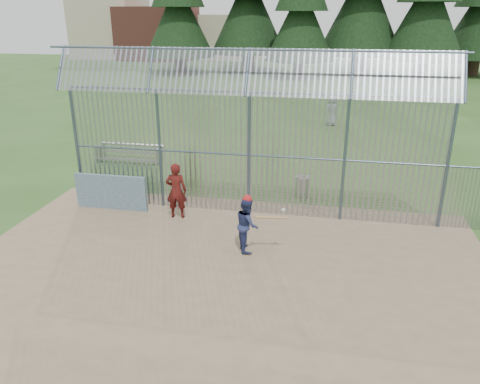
% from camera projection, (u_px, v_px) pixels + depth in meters
% --- Properties ---
extents(ground, '(120.00, 120.00, 0.00)m').
position_uv_depth(ground, '(226.00, 264.00, 12.48)').
color(ground, '#2D511E').
rests_on(ground, ground).
extents(dirt_infield, '(14.00, 10.00, 0.02)m').
position_uv_depth(dirt_infield, '(222.00, 273.00, 12.01)').
color(dirt_infield, '#756047').
rests_on(dirt_infield, ground).
extents(dugout_wall, '(2.50, 0.12, 1.20)m').
position_uv_depth(dugout_wall, '(111.00, 192.00, 15.73)').
color(dugout_wall, '#38566B').
rests_on(dugout_wall, dirt_infield).
extents(batter, '(0.80, 0.90, 1.54)m').
position_uv_depth(batter, '(247.00, 224.00, 12.93)').
color(batter, navy).
rests_on(batter, dirt_infield).
extents(onlooker, '(0.71, 0.51, 1.83)m').
position_uv_depth(onlooker, '(176.00, 191.00, 14.97)').
color(onlooker, maroon).
rests_on(onlooker, dirt_infield).
extents(bg_kid_standing, '(1.02, 0.99, 1.77)m').
position_uv_depth(bg_kid_standing, '(332.00, 111.00, 27.39)').
color(bg_kid_standing, slate).
rests_on(bg_kid_standing, ground).
extents(batting_gear, '(1.25, 0.37, 0.59)m').
position_uv_depth(batting_gear, '(253.00, 204.00, 12.62)').
color(batting_gear, red).
rests_on(batting_gear, ground).
extents(trash_can, '(0.56, 0.56, 0.82)m').
position_uv_depth(trash_can, '(302.00, 186.00, 16.97)').
color(trash_can, '#93959B').
rests_on(trash_can, ground).
extents(bleacher, '(3.00, 0.95, 0.72)m').
position_uv_depth(bleacher, '(129.00, 153.00, 20.89)').
color(bleacher, gray).
rests_on(bleacher, ground).
extents(backstop_fence, '(20.09, 0.81, 5.30)m').
position_uv_depth(backstop_fence, '(306.00, 148.00, 14.45)').
color(backstop_fence, '#47566B').
rests_on(backstop_fence, ground).
extents(distant_buildings, '(26.50, 10.50, 8.00)m').
position_uv_depth(distant_buildings, '(154.00, 32.00, 67.06)').
color(distant_buildings, brown).
rests_on(distant_buildings, ground).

